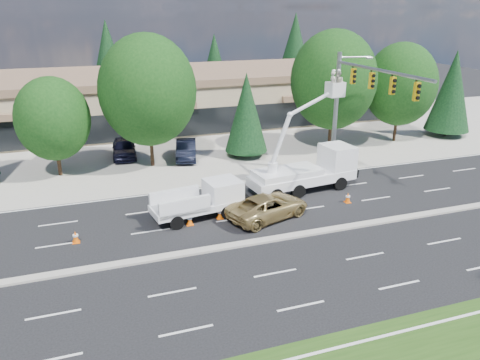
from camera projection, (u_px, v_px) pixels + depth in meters
name	position (u px, v px, depth m)	size (l,w,h in m)	color
ground	(252.00, 243.00, 25.30)	(140.00, 140.00, 0.00)	black
concrete_apron	(177.00, 146.00, 43.04)	(140.00, 22.00, 0.01)	#9B978C
road_median	(252.00, 242.00, 25.28)	(120.00, 0.55, 0.12)	#9B978C
strip_mall	(157.00, 97.00, 50.90)	(50.40, 15.40, 5.50)	tan
tree_front_c	(53.00, 119.00, 34.05)	(5.36, 5.36, 7.43)	#332114
tree_front_d	(148.00, 90.00, 35.59)	(7.44, 7.44, 10.32)	#332114
tree_front_e	(246.00, 112.00, 38.80)	(3.59, 3.59, 7.07)	#332114
tree_front_f	(333.00, 80.00, 40.44)	(7.47, 7.47, 10.36)	#332114
tree_front_g	(400.00, 84.00, 42.82)	(6.58, 6.58, 9.13)	#332114
tree_front_h	(452.00, 91.00, 44.95)	(4.21, 4.21, 8.30)	#332114
tree_back_b	(108.00, 60.00, 59.36)	(5.39, 5.39, 10.63)	#332114
tree_back_c	(215.00, 64.00, 63.97)	(4.42, 4.42, 8.70)	#332114
tree_back_d	(295.00, 51.00, 67.12)	(5.76, 5.76, 11.35)	#332114
signal_mast	(353.00, 98.00, 32.49)	(2.76, 10.16, 9.00)	gray
utility_pickup	(203.00, 203.00, 28.29)	(5.73, 2.81, 2.11)	white
bucket_truck	(312.00, 165.00, 32.28)	(7.80, 3.16, 8.17)	white
traffic_cone_a	(76.00, 237.00, 25.28)	(0.40, 0.40, 0.70)	#F05D07
traffic_cone_b	(190.00, 220.00, 27.32)	(0.40, 0.40, 0.70)	#F05D07
traffic_cone_c	(220.00, 213.00, 28.16)	(0.40, 0.40, 0.70)	#F05D07
traffic_cone_d	(348.00, 198.00, 30.48)	(0.40, 0.40, 0.70)	#F05D07
minivan	(268.00, 206.00, 28.15)	(2.42, 5.24, 1.46)	tan
parked_car_west	(124.00, 148.00, 39.58)	(1.92, 4.77, 1.63)	black
parked_car_east	(186.00, 150.00, 39.22)	(1.63, 4.67, 1.54)	black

